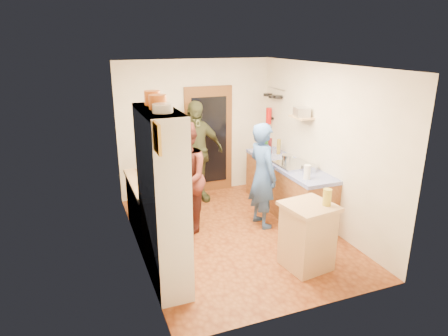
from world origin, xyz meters
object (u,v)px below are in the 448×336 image
island_base (307,238)px  person_back (196,152)px  hutch_body (163,199)px  person_left (186,177)px  right_counter_base (287,189)px  person_hob (265,176)px

island_base → person_back: 2.90m
hutch_body → island_base: size_ratio=2.56×
person_left → island_base: bearing=46.3°
hutch_body → right_counter_base: hutch_body is taller
island_base → person_back: (-0.68, 2.77, 0.52)m
island_base → person_left: person_left is taller
hutch_body → person_hob: (1.87, 0.95, -0.24)m
right_counter_base → person_hob: size_ratio=1.28×
right_counter_base → person_left: size_ratio=1.24×
hutch_body → person_back: 2.63m
hutch_body → island_base: bearing=-12.5°
right_counter_base → person_hob: 0.84m
right_counter_base → person_back: bearing=141.9°
island_base → person_hob: person_hob is taller
person_hob → hutch_body: bearing=110.8°
hutch_body → right_counter_base: size_ratio=1.00×
hutch_body → person_hob: size_ratio=1.28×
person_hob → island_base: bearing=172.0°
right_counter_base → person_left: person_left is taller
person_hob → person_back: size_ratio=0.90×
right_counter_base → island_base: island_base is taller
person_hob → person_left: size_ratio=0.97×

